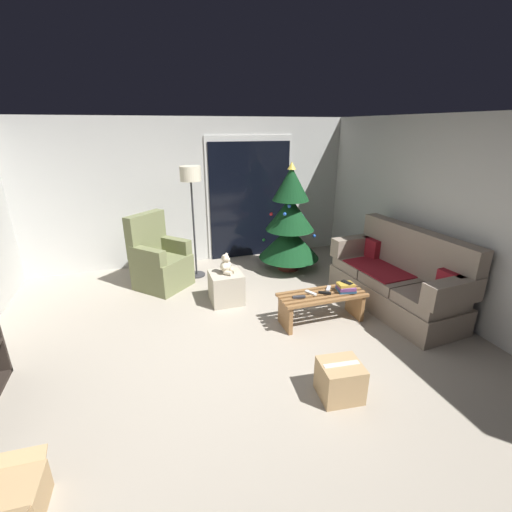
% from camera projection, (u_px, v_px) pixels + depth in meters
% --- Properties ---
extents(ground_plane, '(7.00, 7.00, 0.00)m').
position_uv_depth(ground_plane, '(241.00, 353.00, 3.87)').
color(ground_plane, '#9E9384').
extents(wall_back, '(5.72, 0.12, 2.50)m').
position_uv_depth(wall_back, '(193.00, 193.00, 6.16)').
color(wall_back, beige).
rests_on(wall_back, ground).
extents(wall_right, '(0.12, 6.00, 2.50)m').
position_uv_depth(wall_right, '(466.00, 222.00, 4.27)').
color(wall_right, beige).
rests_on(wall_right, ground).
extents(patio_door_frame, '(1.60, 0.02, 2.20)m').
position_uv_depth(patio_door_frame, '(250.00, 198.00, 6.45)').
color(patio_door_frame, silver).
rests_on(patio_door_frame, ground).
extents(patio_door_glass, '(1.50, 0.02, 2.10)m').
position_uv_depth(patio_door_glass, '(250.00, 201.00, 6.45)').
color(patio_door_glass, black).
rests_on(patio_door_glass, ground).
extents(couch, '(0.92, 1.99, 1.08)m').
position_uv_depth(couch, '(398.00, 279.00, 4.75)').
color(couch, gray).
rests_on(couch, ground).
extents(coffee_table, '(1.10, 0.40, 0.39)m').
position_uv_depth(coffee_table, '(322.00, 303.00, 4.42)').
color(coffee_table, olive).
rests_on(coffee_table, ground).
extents(remote_white, '(0.11, 0.16, 0.02)m').
position_uv_depth(remote_white, '(311.00, 293.00, 4.37)').
color(remote_white, silver).
rests_on(remote_white, coffee_table).
extents(remote_black, '(0.16, 0.12, 0.02)m').
position_uv_depth(remote_black, '(325.00, 293.00, 4.37)').
color(remote_black, black).
rests_on(remote_black, coffee_table).
extents(remote_graphite, '(0.16, 0.07, 0.02)m').
position_uv_depth(remote_graphite, '(299.00, 297.00, 4.26)').
color(remote_graphite, '#333338').
rests_on(remote_graphite, coffee_table).
extents(remote_silver, '(0.13, 0.15, 0.02)m').
position_uv_depth(remote_silver, '(328.00, 289.00, 4.48)').
color(remote_silver, '#ADADB2').
rests_on(remote_silver, coffee_table).
extents(book_stack, '(0.24, 0.23, 0.11)m').
position_uv_depth(book_stack, '(346.00, 287.00, 4.43)').
color(book_stack, '#285684').
rests_on(book_stack, coffee_table).
extents(cell_phone, '(0.12, 0.16, 0.01)m').
position_uv_depth(cell_phone, '(347.00, 282.00, 4.42)').
color(cell_phone, black).
rests_on(cell_phone, book_stack).
extents(christmas_tree, '(1.03, 1.03, 1.82)m').
position_uv_depth(christmas_tree, '(290.00, 224.00, 5.88)').
color(christmas_tree, '#4C1E19').
rests_on(christmas_tree, ground).
extents(armchair, '(0.97, 0.97, 1.13)m').
position_uv_depth(armchair, '(159.00, 262.00, 5.37)').
color(armchair, olive).
rests_on(armchair, ground).
extents(floor_lamp, '(0.32, 0.32, 1.78)m').
position_uv_depth(floor_lamp, '(191.00, 185.00, 5.36)').
color(floor_lamp, '#2D2D30').
rests_on(floor_lamp, ground).
extents(ottoman, '(0.44, 0.44, 0.44)m').
position_uv_depth(ottoman, '(226.00, 287.00, 4.94)').
color(ottoman, '#B2A893').
rests_on(ottoman, ground).
extents(teddy_bear_cream, '(0.22, 0.21, 0.29)m').
position_uv_depth(teddy_bear_cream, '(226.00, 265.00, 4.82)').
color(teddy_bear_cream, beige).
rests_on(teddy_bear_cream, ottoman).
extents(cardboard_box_taped_mid_floor, '(0.41, 0.38, 0.35)m').
position_uv_depth(cardboard_box_taped_mid_floor, '(340.00, 380.00, 3.21)').
color(cardboard_box_taped_mid_floor, tan).
rests_on(cardboard_box_taped_mid_floor, ground).
extents(cardboard_box_open_near_shelf, '(0.37, 0.52, 0.29)m').
position_uv_depth(cardboard_box_open_near_shelf, '(13.00, 501.00, 2.22)').
color(cardboard_box_open_near_shelf, tan).
rests_on(cardboard_box_open_near_shelf, ground).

